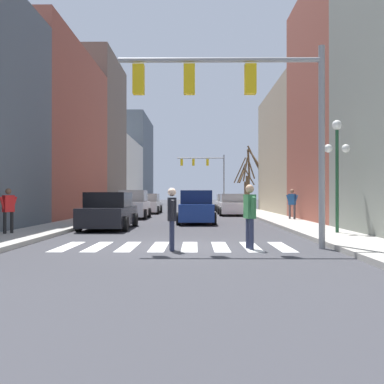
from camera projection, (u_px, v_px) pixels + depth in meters
The scene contains 20 objects.
ground_plane at pixel (174, 247), 13.16m from camera, with size 240.00×240.00×0.00m, color #38383D.
sidewalk_right at pixel (362, 244), 13.12m from camera, with size 2.09×90.00×0.15m.
building_row_left at pixel (89, 151), 42.65m from camera, with size 6.00×68.72×13.96m.
building_row_right at pixel (364, 112), 23.69m from camera, with size 6.00×35.12×12.85m.
crosswalk_stripes at pixel (174, 247), 13.17m from camera, with size 6.75×2.60×0.01m.
traffic_signal_near at pixel (244, 99), 12.73m from camera, with size 5.87×0.28×5.76m.
traffic_signal_far at pixel (207, 168), 56.56m from camera, with size 6.02×0.28×6.55m.
street_lamp_right_corner at pixel (337, 153), 16.35m from camera, with size 0.95×0.36×4.10m.
car_parked_left_far at pixel (226, 203), 40.10m from camera, with size 1.96×4.59×1.57m.
car_parked_left_near at pixel (232, 205), 33.12m from camera, with size 2.03×4.65×1.59m.
car_parked_right_mid at pixel (196, 208), 23.73m from camera, with size 2.00×4.30×1.75m.
car_parked_right_near at pixel (134, 205), 28.70m from camera, with size 1.96×4.18×1.81m.
car_at_intersection at pixel (148, 204), 36.47m from camera, with size 2.12×4.75×1.61m.
car_parked_left_mid at pixel (109, 212), 20.07m from camera, with size 2.15×4.84×1.63m.
pedestrian_waiting_at_curb at pixel (292, 201), 25.47m from camera, with size 0.63×0.50×1.68m.
pedestrian_on_left_sidewalk at pixel (172, 214), 12.27m from camera, with size 0.27×0.74×1.71m.
pedestrian_near_right_corner at pixel (250, 211), 12.61m from camera, with size 0.32×0.78×1.82m.
pedestrian_on_right_sidewalk at pixel (8, 207), 15.97m from camera, with size 0.46×0.61×1.61m.
street_tree_left_far at pixel (250, 179), 43.38m from camera, with size 1.80×4.15×6.13m.
street_tree_left_mid at pixel (245, 187), 45.87m from camera, with size 2.19×1.75×5.21m.
Camera 1 is at (0.62, -13.17, 1.53)m, focal length 42.00 mm.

